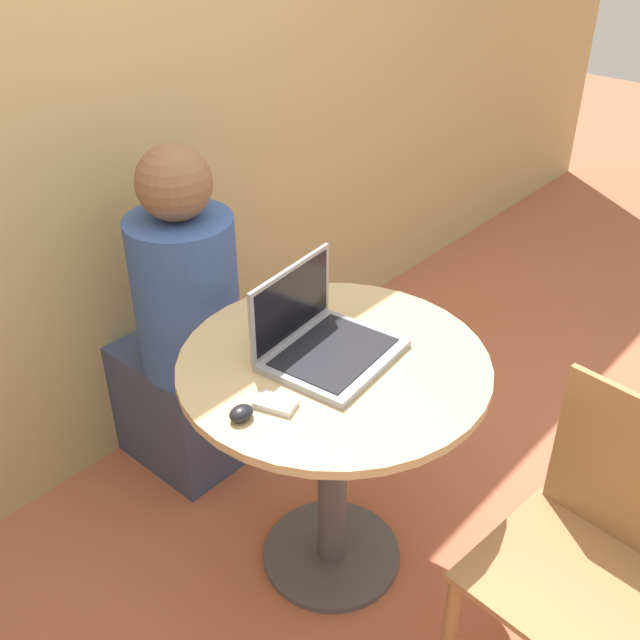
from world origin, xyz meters
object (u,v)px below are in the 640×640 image
Objects in this scene: laptop at (322,340)px; cell_phone at (276,404)px; chair_empty at (584,559)px; person_seated at (181,343)px.

cell_phone is (-0.23, -0.06, -0.03)m from laptop.
laptop reaches higher than cell_phone.
cell_phone is 0.81m from chair_empty.
laptop is at bearing -91.07° from person_seated.
person_seated is (0.25, 0.68, -0.26)m from cell_phone.
person_seated is at bearing 70.05° from cell_phone.
cell_phone is 0.09× the size of person_seated.
chair_empty is at bearing -86.43° from person_seated.
laptop is 0.81m from chair_empty.
chair_empty is 0.72× the size of person_seated.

